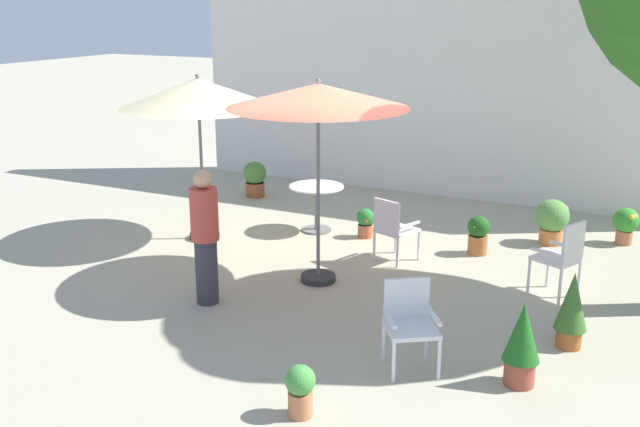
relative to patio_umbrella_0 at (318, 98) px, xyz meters
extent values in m
plane|color=#ACA68C|center=(0.05, 0.21, -2.29)|extent=(60.00, 60.00, 0.00)
cube|color=silver|center=(0.05, 4.85, -0.07)|extent=(9.43, 0.30, 4.44)
cylinder|color=#2D2D2D|center=(0.00, 0.00, -2.25)|extent=(0.44, 0.44, 0.08)
cylinder|color=slate|center=(0.00, 0.00, -1.06)|extent=(0.04, 0.04, 2.47)
cone|color=#DA4E36|center=(0.00, 0.00, 0.03)|extent=(2.18, 2.18, 0.28)
sphere|color=slate|center=(0.00, 0.00, 0.20)|extent=(0.06, 0.06, 0.06)
cylinder|color=#2D2D2D|center=(-2.27, 0.80, -2.25)|extent=(0.44, 0.44, 0.08)
cylinder|color=slate|center=(-2.27, 0.80, -1.12)|extent=(0.04, 0.04, 2.35)
cone|color=beige|center=(-2.27, 0.80, -0.15)|extent=(2.23, 2.23, 0.41)
sphere|color=slate|center=(-2.27, 0.80, 0.09)|extent=(0.06, 0.06, 0.06)
cylinder|color=white|center=(-0.94, 1.85, -1.60)|extent=(0.82, 0.82, 0.02)
cylinder|color=slate|center=(-0.94, 1.85, -1.95)|extent=(0.06, 0.06, 0.69)
cylinder|color=slate|center=(-0.94, 1.85, -2.28)|extent=(0.45, 0.45, 0.03)
cube|color=white|center=(1.80, -1.67, -1.87)|extent=(0.65, 0.65, 0.04)
cube|color=white|center=(1.69, -1.49, -1.65)|extent=(0.39, 0.28, 0.41)
cube|color=white|center=(1.63, -1.79, -1.75)|extent=(0.27, 0.37, 0.03)
cube|color=white|center=(1.98, -1.56, -1.75)|extent=(0.27, 0.37, 0.03)
cylinder|color=white|center=(1.75, -1.97, -2.09)|extent=(0.04, 0.04, 0.40)
cylinder|color=white|center=(2.10, -1.74, -2.09)|extent=(0.04, 0.04, 0.40)
cylinder|color=white|center=(1.51, -1.61, -2.09)|extent=(0.04, 0.04, 0.40)
cylinder|color=white|center=(1.86, -1.37, -2.09)|extent=(0.04, 0.04, 0.40)
cube|color=silver|center=(0.62, 1.15, -1.87)|extent=(0.58, 0.60, 0.04)
cube|color=silver|center=(0.54, 0.94, -1.63)|extent=(0.41, 0.18, 0.44)
cube|color=silver|center=(0.81, 1.08, -1.75)|extent=(0.18, 0.42, 0.03)
cube|color=silver|center=(0.43, 1.22, -1.75)|extent=(0.18, 0.42, 0.03)
cylinder|color=silver|center=(0.88, 1.29, -2.09)|extent=(0.04, 0.04, 0.40)
cylinder|color=silver|center=(0.50, 1.43, -2.09)|extent=(0.04, 0.04, 0.40)
cylinder|color=silver|center=(0.73, 0.87, -2.09)|extent=(0.04, 0.04, 0.40)
cylinder|color=silver|center=(0.35, 1.01, -2.09)|extent=(0.04, 0.04, 0.40)
cube|color=white|center=(2.73, 0.80, -1.83)|extent=(0.60, 0.58, 0.04)
cube|color=white|center=(2.92, 0.71, -1.57)|extent=(0.20, 0.38, 0.47)
cube|color=white|center=(2.81, 0.97, -1.71)|extent=(0.39, 0.21, 0.03)
cube|color=white|center=(2.65, 0.62, -1.71)|extent=(0.39, 0.21, 0.03)
cylinder|color=white|center=(2.62, 1.06, -2.07)|extent=(0.04, 0.04, 0.45)
cylinder|color=white|center=(2.46, 0.71, -2.07)|extent=(0.04, 0.04, 0.45)
cylinder|color=white|center=(3.00, 0.88, -2.07)|extent=(0.04, 0.04, 0.45)
cylinder|color=white|center=(2.84, 0.53, -2.07)|extent=(0.04, 0.04, 0.45)
cylinder|color=#C4733D|center=(2.38, 2.80, -2.19)|extent=(0.33, 0.33, 0.22)
cylinder|color=#382819|center=(2.38, 2.80, -2.09)|extent=(0.29, 0.29, 0.02)
sphere|color=#558E43|center=(2.38, 2.80, -1.87)|extent=(0.48, 0.48, 0.48)
sphere|color=#C044B2|center=(2.27, 2.72, -1.91)|extent=(0.10, 0.10, 0.10)
sphere|color=#C044B2|center=(2.35, 2.96, -1.92)|extent=(0.09, 0.09, 0.09)
sphere|color=#C044B2|center=(2.23, 2.90, -1.81)|extent=(0.14, 0.14, 0.14)
sphere|color=#C044B2|center=(2.54, 2.85, -1.76)|extent=(0.09, 0.09, 0.09)
cylinder|color=#C4744B|center=(1.24, -2.86, -2.18)|extent=(0.21, 0.21, 0.22)
cylinder|color=#382819|center=(1.24, -2.86, -2.08)|extent=(0.19, 0.19, 0.02)
sphere|color=#44943F|center=(1.24, -2.86, -1.96)|extent=(0.26, 0.26, 0.26)
cylinder|color=#9C4932|center=(2.80, -1.51, -2.17)|extent=(0.28, 0.28, 0.25)
cylinder|color=#382819|center=(2.80, -1.51, -2.05)|extent=(0.25, 0.25, 0.02)
cone|color=#1E601C|center=(2.80, -1.51, -1.77)|extent=(0.34, 0.34, 0.55)
cylinder|color=#B35D3B|center=(-0.15, 1.89, -2.20)|extent=(0.22, 0.22, 0.20)
cylinder|color=#382819|center=(-0.15, 1.89, -2.11)|extent=(0.20, 0.20, 0.02)
sphere|color=#247331|center=(-0.15, 1.89, -1.98)|extent=(0.27, 0.27, 0.27)
sphere|color=#DE4B3E|center=(-0.19, 1.97, -1.98)|extent=(0.06, 0.06, 0.06)
sphere|color=#DE4B3E|center=(-0.10, 1.79, -2.00)|extent=(0.06, 0.06, 0.06)
sphere|color=#DE4B3E|center=(-0.10, 1.96, -1.93)|extent=(0.06, 0.06, 0.06)
sphere|color=#DE4B3E|center=(-0.07, 1.91, -1.99)|extent=(0.06, 0.06, 0.06)
cylinder|color=#B06335|center=(1.54, 1.89, -2.16)|extent=(0.27, 0.27, 0.27)
cylinder|color=#382819|center=(1.54, 1.89, -2.04)|extent=(0.24, 0.24, 0.02)
sphere|color=#1E521A|center=(1.54, 1.89, -1.90)|extent=(0.30, 0.30, 0.30)
sphere|color=gold|center=(1.47, 1.94, -1.93)|extent=(0.08, 0.08, 0.08)
sphere|color=gold|center=(1.52, 1.76, -1.87)|extent=(0.06, 0.06, 0.06)
sphere|color=gold|center=(1.48, 1.98, -1.91)|extent=(0.07, 0.07, 0.07)
sphere|color=gold|center=(1.48, 1.82, -1.94)|extent=(0.06, 0.06, 0.06)
cylinder|color=#C46E4C|center=(3.34, 3.24, -2.19)|extent=(0.23, 0.23, 0.20)
cylinder|color=#382819|center=(3.34, 3.24, -2.10)|extent=(0.21, 0.21, 0.02)
sphere|color=#33862C|center=(3.34, 3.24, -1.94)|extent=(0.37, 0.37, 0.37)
sphere|color=gold|center=(3.43, 3.18, -1.86)|extent=(0.11, 0.11, 0.11)
sphere|color=gold|center=(3.40, 3.13, -1.86)|extent=(0.09, 0.09, 0.09)
sphere|color=gold|center=(3.21, 3.28, -1.84)|extent=(0.07, 0.07, 0.07)
sphere|color=gold|center=(3.43, 3.21, -1.87)|extent=(0.08, 0.08, 0.08)
cylinder|color=#9A4F2B|center=(-2.83, 3.19, -2.17)|extent=(0.34, 0.34, 0.26)
cylinder|color=#382819|center=(-2.83, 3.19, -2.05)|extent=(0.30, 0.30, 0.02)
sphere|color=#477E36|center=(-2.83, 3.19, -1.86)|extent=(0.42, 0.42, 0.42)
sphere|color=gold|center=(-2.79, 3.32, -1.79)|extent=(0.11, 0.11, 0.11)
sphere|color=gold|center=(-2.96, 3.10, -1.84)|extent=(0.10, 0.10, 0.10)
sphere|color=gold|center=(-2.98, 3.10, -1.90)|extent=(0.08, 0.08, 0.08)
cylinder|color=#A1572A|center=(3.10, -0.52, -2.19)|extent=(0.26, 0.26, 0.20)
cylinder|color=#382819|center=(3.10, -0.52, -2.10)|extent=(0.23, 0.23, 0.02)
cone|color=#366226|center=(3.10, -0.52, -1.79)|extent=(0.33, 0.33, 0.60)
cylinder|color=#33333D|center=(-0.86, -1.18, -1.91)|extent=(0.26, 0.26, 0.77)
cylinder|color=#BB4133|center=(-0.86, -1.18, -1.22)|extent=(0.38, 0.38, 0.61)
sphere|color=tan|center=(-0.86, -1.18, -0.81)|extent=(0.21, 0.21, 0.21)
camera|label=1|loc=(3.80, -7.71, 1.11)|focal=41.05mm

